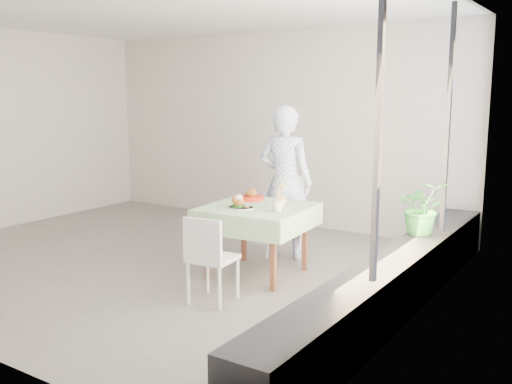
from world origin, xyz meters
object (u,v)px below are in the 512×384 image
Objects in this scene: cafe_table at (257,232)px; potted_plant at (423,207)px; chair_far at (284,231)px; juice_cup_orange at (281,201)px; main_dish at (240,204)px; chair_near at (212,276)px; diner at (285,182)px.

potted_plant is at bearing 25.23° from cafe_table.
juice_cup_orange is (0.39, -0.74, 0.52)m from chair_far.
cafe_table is 4.12× the size of main_dish.
main_dish is at bearing 104.80° from chair_near.
chair_near is 2.21m from potted_plant.
juice_cup_orange is (0.32, -0.63, -0.08)m from diner.
chair_far is 0.52× the size of diner.
cafe_table is 1.37× the size of chair_near.
chair_far is (-0.17, 0.84, -0.18)m from cafe_table.
potted_plant reaches higher than juice_cup_orange.
main_dish is (0.00, -0.93, -0.10)m from diner.
diner is 1.61m from potted_plant.
main_dish is at bearing -85.86° from chair_far.
chair_near is 0.91m from main_dish.
chair_far is 3.21× the size of juice_cup_orange.
potted_plant reaches higher than chair_near.
potted_plant is (1.42, 1.62, 0.52)m from chair_near.
cafe_table is 3.90× the size of juice_cup_orange.
chair_far is at bearing 101.18° from cafe_table.
chair_far is at bearing -63.78° from diner.
potted_plant is (1.29, 0.61, -0.03)m from juice_cup_orange.
main_dish reaches higher than chair_near.
chair_near is (0.10, -0.91, -0.21)m from cafe_table.
diner is at bearing -56.87° from chair_far.
cafe_table is at bearing 90.54° from diner.
main_dish is 0.49× the size of potted_plant.
diner is 6.17× the size of juice_cup_orange.
potted_plant is at bearing 172.26° from diner.
chair_far reaches higher than main_dish.
potted_plant reaches higher than chair_far.
main_dish is 0.43m from juice_cup_orange.
chair_far is 3.39× the size of main_dish.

